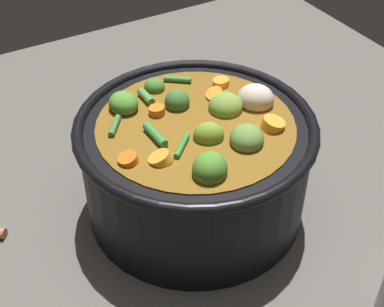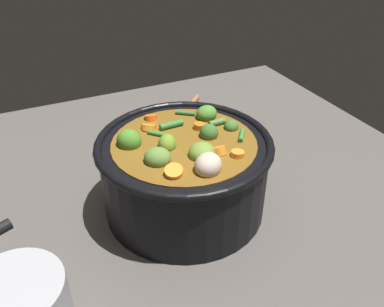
{
  "view_description": "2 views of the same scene",
  "coord_description": "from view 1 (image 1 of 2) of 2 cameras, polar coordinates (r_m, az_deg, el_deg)",
  "views": [
    {
      "loc": [
        0.28,
        0.48,
        0.55
      ],
      "look_at": [
        0.01,
        0.01,
        0.11
      ],
      "focal_mm": 52.57,
      "sensor_mm": 36.0,
      "label": 1
    },
    {
      "loc": [
        -0.52,
        0.23,
        0.49
      ],
      "look_at": [
        -0.01,
        -0.01,
        0.12
      ],
      "focal_mm": 37.22,
      "sensor_mm": 36.0,
      "label": 2
    }
  ],
  "objects": [
    {
      "name": "ground_plane",
      "position": [
        0.78,
        0.33,
        -5.3
      ],
      "size": [
        1.1,
        1.1,
        0.0
      ],
      "primitive_type": "plane",
      "color": "#514C47"
    },
    {
      "name": "cooking_pot",
      "position": [
        0.73,
        0.38,
        -1.01
      ],
      "size": [
        0.3,
        0.3,
        0.17
      ],
      "color": "black",
      "rests_on": "ground_plane"
    }
  ]
}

